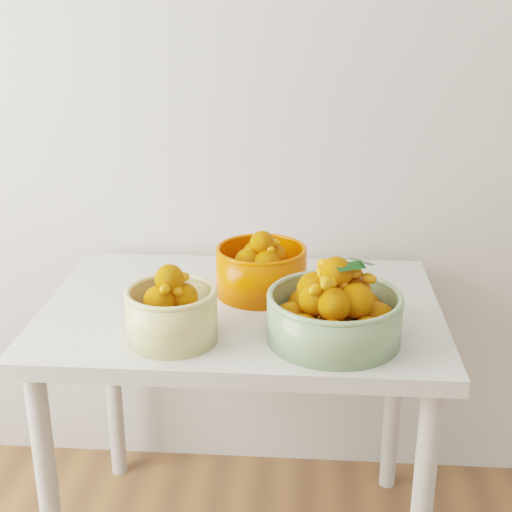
% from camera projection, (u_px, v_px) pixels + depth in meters
% --- Properties ---
extents(table, '(1.00, 0.70, 0.75)m').
position_uv_depth(table, '(242.00, 338.00, 1.84)').
color(table, silver).
rests_on(table, ground).
extents(bowl_cream, '(0.27, 0.27, 0.18)m').
position_uv_depth(bowl_cream, '(172.00, 312.00, 1.60)').
color(bowl_cream, '#DCCD7F').
rests_on(bowl_cream, table).
extents(bowl_green, '(0.38, 0.38, 0.20)m').
position_uv_depth(bowl_green, '(334.00, 312.00, 1.60)').
color(bowl_green, '#7FA16E').
rests_on(bowl_green, table).
extents(bowl_orange, '(0.24, 0.24, 0.17)m').
position_uv_depth(bowl_orange, '(261.00, 269.00, 1.86)').
color(bowl_orange, '#F24700').
rests_on(bowl_orange, table).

